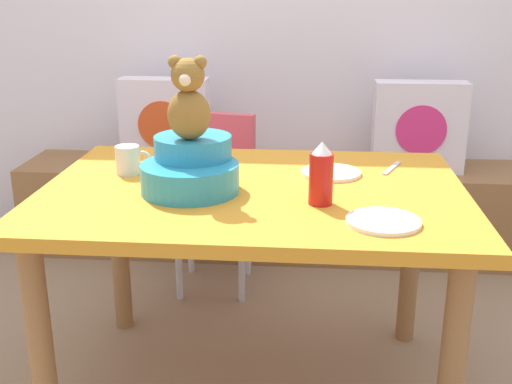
{
  "coord_description": "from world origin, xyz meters",
  "views": [
    {
      "loc": [
        0.17,
        -1.88,
        1.35
      ],
      "look_at": [
        0.0,
        0.1,
        0.69
      ],
      "focal_mm": 44.4,
      "sensor_mm": 36.0,
      "label": 1
    }
  ],
  "objects_px": {
    "highchair": "(214,178)",
    "infant_seat_teal": "(191,167)",
    "pillow_floral_left": "(165,122)",
    "pillow_floral_right": "(419,127)",
    "dinner_plate_far": "(331,173)",
    "cell_phone": "(213,164)",
    "ketchup_bottle": "(321,175)",
    "dining_table": "(253,217)",
    "dinner_plate_near": "(383,221)",
    "teddy_bear": "(189,101)",
    "coffee_mug": "(129,160)"
  },
  "relations": [
    {
      "from": "dining_table",
      "to": "teddy_bear",
      "type": "relative_size",
      "value": 5.28
    },
    {
      "from": "pillow_floral_left",
      "to": "coffee_mug",
      "type": "xyz_separation_m",
      "value": [
        0.13,
        -1.09,
        0.11
      ]
    },
    {
      "from": "infant_seat_teal",
      "to": "ketchup_bottle",
      "type": "bearing_deg",
      "value": -13.76
    },
    {
      "from": "pillow_floral_left",
      "to": "pillow_floral_right",
      "type": "relative_size",
      "value": 1.0
    },
    {
      "from": "pillow_floral_left",
      "to": "dinner_plate_near",
      "type": "distance_m",
      "value": 1.75
    },
    {
      "from": "highchair",
      "to": "teddy_bear",
      "type": "xyz_separation_m",
      "value": [
        0.06,
        -0.83,
        0.5
      ]
    },
    {
      "from": "highchair",
      "to": "dinner_plate_far",
      "type": "height_order",
      "value": "highchair"
    },
    {
      "from": "highchair",
      "to": "infant_seat_teal",
      "type": "height_order",
      "value": "infant_seat_teal"
    },
    {
      "from": "dining_table",
      "to": "dinner_plate_far",
      "type": "height_order",
      "value": "dinner_plate_far"
    },
    {
      "from": "dining_table",
      "to": "infant_seat_teal",
      "type": "bearing_deg",
      "value": -166.76
    },
    {
      "from": "teddy_bear",
      "to": "dinner_plate_near",
      "type": "xyz_separation_m",
      "value": [
        0.56,
        -0.24,
        -0.27
      ]
    },
    {
      "from": "highchair",
      "to": "coffee_mug",
      "type": "distance_m",
      "value": 0.75
    },
    {
      "from": "highchair",
      "to": "coffee_mug",
      "type": "xyz_separation_m",
      "value": [
        -0.18,
        -0.67,
        0.27
      ]
    },
    {
      "from": "pillow_floral_left",
      "to": "teddy_bear",
      "type": "xyz_separation_m",
      "value": [
        0.37,
        -1.24,
        0.34
      ]
    },
    {
      "from": "infant_seat_teal",
      "to": "dinner_plate_near",
      "type": "relative_size",
      "value": 1.65
    },
    {
      "from": "infant_seat_teal",
      "to": "cell_phone",
      "type": "height_order",
      "value": "infant_seat_teal"
    },
    {
      "from": "ketchup_bottle",
      "to": "coffee_mug",
      "type": "height_order",
      "value": "ketchup_bottle"
    },
    {
      "from": "highchair",
      "to": "infant_seat_teal",
      "type": "relative_size",
      "value": 2.39
    },
    {
      "from": "infant_seat_teal",
      "to": "coffee_mug",
      "type": "xyz_separation_m",
      "value": [
        -0.24,
        0.15,
        -0.02
      ]
    },
    {
      "from": "pillow_floral_right",
      "to": "dining_table",
      "type": "bearing_deg",
      "value": -120.32
    },
    {
      "from": "ketchup_bottle",
      "to": "dinner_plate_near",
      "type": "bearing_deg",
      "value": -40.75
    },
    {
      "from": "cell_phone",
      "to": "coffee_mug",
      "type": "bearing_deg",
      "value": 90.52
    },
    {
      "from": "pillow_floral_left",
      "to": "dinner_plate_near",
      "type": "bearing_deg",
      "value": -57.93
    },
    {
      "from": "infant_seat_teal",
      "to": "dinner_plate_near",
      "type": "height_order",
      "value": "infant_seat_teal"
    },
    {
      "from": "ketchup_bottle",
      "to": "dinner_plate_near",
      "type": "distance_m",
      "value": 0.23
    },
    {
      "from": "pillow_floral_left",
      "to": "highchair",
      "type": "distance_m",
      "value": 0.54
    },
    {
      "from": "infant_seat_teal",
      "to": "dinner_plate_far",
      "type": "height_order",
      "value": "infant_seat_teal"
    },
    {
      "from": "pillow_floral_right",
      "to": "coffee_mug",
      "type": "relative_size",
      "value": 3.67
    },
    {
      "from": "pillow_floral_right",
      "to": "highchair",
      "type": "relative_size",
      "value": 0.56
    },
    {
      "from": "pillow_floral_right",
      "to": "coffee_mug",
      "type": "bearing_deg",
      "value": -136.02
    },
    {
      "from": "cell_phone",
      "to": "pillow_floral_left",
      "type": "bearing_deg",
      "value": -1.89
    },
    {
      "from": "infant_seat_teal",
      "to": "cell_phone",
      "type": "xyz_separation_m",
      "value": [
        0.02,
        0.27,
        -0.07
      ]
    },
    {
      "from": "pillow_floral_left",
      "to": "infant_seat_teal",
      "type": "height_order",
      "value": "same"
    },
    {
      "from": "pillow_floral_left",
      "to": "pillow_floral_right",
      "type": "bearing_deg",
      "value": 0.0
    },
    {
      "from": "dinner_plate_far",
      "to": "teddy_bear",
      "type": "bearing_deg",
      "value": -155.04
    },
    {
      "from": "pillow_floral_right",
      "to": "dining_table",
      "type": "height_order",
      "value": "pillow_floral_right"
    },
    {
      "from": "teddy_bear",
      "to": "dinner_plate_far",
      "type": "xyz_separation_m",
      "value": [
        0.43,
        0.2,
        -0.27
      ]
    },
    {
      "from": "highchair",
      "to": "ketchup_bottle",
      "type": "xyz_separation_m",
      "value": [
        0.45,
        -0.92,
        0.31
      ]
    },
    {
      "from": "dinner_plate_near",
      "to": "dinner_plate_far",
      "type": "distance_m",
      "value": 0.46
    },
    {
      "from": "ketchup_bottle",
      "to": "dinner_plate_far",
      "type": "height_order",
      "value": "ketchup_bottle"
    },
    {
      "from": "pillow_floral_right",
      "to": "dinner_plate_far",
      "type": "bearing_deg",
      "value": -113.57
    },
    {
      "from": "pillow_floral_left",
      "to": "highchair",
      "type": "bearing_deg",
      "value": -53.44
    },
    {
      "from": "teddy_bear",
      "to": "dinner_plate_near",
      "type": "distance_m",
      "value": 0.67
    },
    {
      "from": "ketchup_bottle",
      "to": "dinner_plate_far",
      "type": "xyz_separation_m",
      "value": [
        0.04,
        0.3,
        -0.08
      ]
    },
    {
      "from": "pillow_floral_left",
      "to": "coffee_mug",
      "type": "height_order",
      "value": "pillow_floral_left"
    },
    {
      "from": "pillow_floral_right",
      "to": "ketchup_bottle",
      "type": "xyz_separation_m",
      "value": [
        -0.49,
        -1.34,
        0.15
      ]
    },
    {
      "from": "dining_table",
      "to": "dinner_plate_near",
      "type": "relative_size",
      "value": 6.6
    },
    {
      "from": "dinner_plate_far",
      "to": "cell_phone",
      "type": "xyz_separation_m",
      "value": [
        -0.41,
        0.07,
        -0.0
      ]
    },
    {
      "from": "teddy_bear",
      "to": "coffee_mug",
      "type": "xyz_separation_m",
      "value": [
        -0.24,
        0.15,
        -0.23
      ]
    },
    {
      "from": "dinner_plate_near",
      "to": "cell_phone",
      "type": "height_order",
      "value": "dinner_plate_near"
    }
  ]
}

